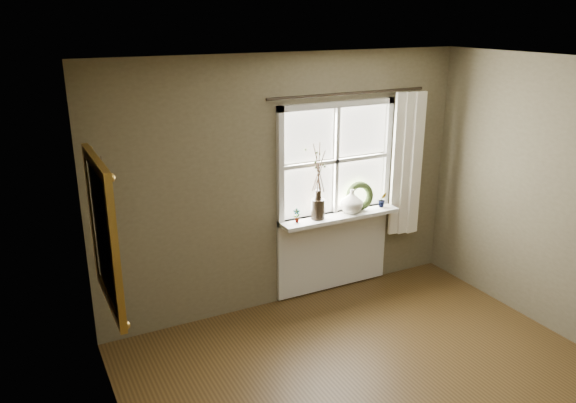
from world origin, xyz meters
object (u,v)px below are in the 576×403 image
(dark_jug, at_px, (318,209))
(cream_vase, at_px, (352,201))
(wreath, at_px, (359,199))
(gilt_mirror, at_px, (103,233))

(dark_jug, bearing_deg, cream_vase, 0.00)
(cream_vase, relative_size, wreath, 0.80)
(cream_vase, relative_size, gilt_mirror, 0.23)
(dark_jug, relative_size, gilt_mirror, 0.18)
(cream_vase, xyz_separation_m, gilt_mirror, (-2.66, -0.78, 0.39))
(cream_vase, bearing_deg, dark_jug, 180.00)
(gilt_mirror, bearing_deg, dark_jug, 19.14)
(dark_jug, xyz_separation_m, cream_vase, (0.41, 0.00, 0.02))
(dark_jug, bearing_deg, gilt_mirror, -160.86)
(dark_jug, distance_m, gilt_mirror, 2.41)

